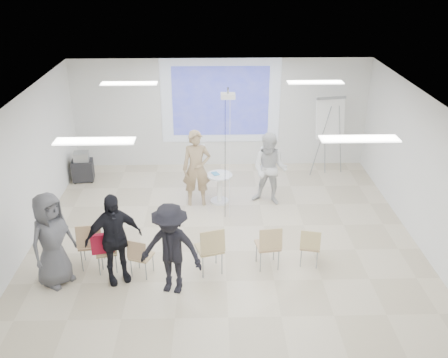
{
  "coord_description": "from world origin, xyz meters",
  "views": [
    {
      "loc": [
        -0.23,
        -8.56,
        5.6
      ],
      "look_at": [
        0.0,
        0.8,
        1.25
      ],
      "focal_mm": 40.0,
      "sensor_mm": 36.0,
      "label": 1
    }
  ],
  "objects_px": {
    "chair_right_far": "(310,244)",
    "audience_left": "(113,233)",
    "av_cart": "(83,168)",
    "player_left": "(196,164)",
    "chair_center": "(211,247)",
    "player_right": "(270,166)",
    "laptop": "(142,254)",
    "chair_left_inner": "(140,255)",
    "chair_left_mid": "(106,250)",
    "chair_right_inner": "(269,244)",
    "audience_outer": "(51,234)",
    "flipchart_easel": "(330,118)",
    "chair_far_left": "(90,241)",
    "audience_mid": "(171,243)",
    "pedestal_table": "(220,186)"
  },
  "relations": [
    {
      "from": "chair_right_far",
      "to": "audience_left",
      "type": "height_order",
      "value": "audience_left"
    },
    {
      "from": "av_cart",
      "to": "player_left",
      "type": "bearing_deg",
      "value": -31.52
    },
    {
      "from": "chair_center",
      "to": "audience_left",
      "type": "xyz_separation_m",
      "value": [
        -1.73,
        -0.16,
        0.43
      ]
    },
    {
      "from": "player_right",
      "to": "laptop",
      "type": "relative_size",
      "value": 6.66
    },
    {
      "from": "chair_left_inner",
      "to": "av_cart",
      "type": "xyz_separation_m",
      "value": [
        -2.05,
        4.28,
        -0.1
      ]
    },
    {
      "from": "chair_left_mid",
      "to": "laptop",
      "type": "xyz_separation_m",
      "value": [
        0.67,
        -0.07,
        -0.06
      ]
    },
    {
      "from": "player_left",
      "to": "laptop",
      "type": "relative_size",
      "value": 7.14
    },
    {
      "from": "laptop",
      "to": "chair_right_inner",
      "type": "bearing_deg",
      "value": -157.63
    },
    {
      "from": "chair_left_inner",
      "to": "chair_center",
      "type": "bearing_deg",
      "value": 22.56
    },
    {
      "from": "audience_outer",
      "to": "av_cart",
      "type": "height_order",
      "value": "audience_outer"
    },
    {
      "from": "player_right",
      "to": "chair_right_inner",
      "type": "height_order",
      "value": "player_right"
    },
    {
      "from": "laptop",
      "to": "av_cart",
      "type": "height_order",
      "value": "av_cart"
    },
    {
      "from": "audience_left",
      "to": "flipchart_easel",
      "type": "distance_m",
      "value": 6.74
    },
    {
      "from": "chair_far_left",
      "to": "chair_right_inner",
      "type": "relative_size",
      "value": 1.07
    },
    {
      "from": "chair_left_inner",
      "to": "chair_right_far",
      "type": "height_order",
      "value": "chair_right_far"
    },
    {
      "from": "chair_right_far",
      "to": "player_left",
      "type": "bearing_deg",
      "value": 142.83
    },
    {
      "from": "laptop",
      "to": "av_cart",
      "type": "relative_size",
      "value": 0.36
    },
    {
      "from": "chair_left_mid",
      "to": "chair_right_inner",
      "type": "bearing_deg",
      "value": -12.7
    },
    {
      "from": "chair_center",
      "to": "chair_right_inner",
      "type": "xyz_separation_m",
      "value": [
        1.1,
        0.13,
        -0.04
      ]
    },
    {
      "from": "player_right",
      "to": "audience_mid",
      "type": "distance_m",
      "value": 3.94
    },
    {
      "from": "pedestal_table",
      "to": "chair_right_inner",
      "type": "xyz_separation_m",
      "value": [
        0.88,
        -2.77,
        0.13
      ]
    },
    {
      "from": "chair_far_left",
      "to": "chair_left_inner",
      "type": "bearing_deg",
      "value": -24.25
    },
    {
      "from": "chair_far_left",
      "to": "flipchart_easel",
      "type": "distance_m",
      "value": 6.93
    },
    {
      "from": "pedestal_table",
      "to": "chair_center",
      "type": "relative_size",
      "value": 0.81
    },
    {
      "from": "chair_far_left",
      "to": "chair_left_mid",
      "type": "height_order",
      "value": "chair_far_left"
    },
    {
      "from": "chair_right_inner",
      "to": "chair_left_inner",
      "type": "bearing_deg",
      "value": 176.69
    },
    {
      "from": "chair_left_mid",
      "to": "chair_right_far",
      "type": "distance_m",
      "value": 3.85
    },
    {
      "from": "av_cart",
      "to": "audience_mid",
      "type": "bearing_deg",
      "value": -67.61
    },
    {
      "from": "chair_far_left",
      "to": "audience_left",
      "type": "distance_m",
      "value": 0.79
    },
    {
      "from": "chair_left_inner",
      "to": "audience_left",
      "type": "distance_m",
      "value": 0.69
    },
    {
      "from": "chair_left_inner",
      "to": "laptop",
      "type": "distance_m",
      "value": 0.1
    },
    {
      "from": "audience_outer",
      "to": "chair_center",
      "type": "bearing_deg",
      "value": -51.79
    },
    {
      "from": "pedestal_table",
      "to": "av_cart",
      "type": "height_order",
      "value": "av_cart"
    },
    {
      "from": "chair_far_left",
      "to": "audience_outer",
      "type": "height_order",
      "value": "audience_outer"
    },
    {
      "from": "audience_left",
      "to": "av_cart",
      "type": "relative_size",
      "value": 2.51
    },
    {
      "from": "laptop",
      "to": "flipchart_easel",
      "type": "xyz_separation_m",
      "value": [
        4.41,
        4.47,
        1.15
      ]
    },
    {
      "from": "pedestal_table",
      "to": "player_right",
      "type": "height_order",
      "value": "player_right"
    },
    {
      "from": "chair_center",
      "to": "chair_left_mid",
      "type": "bearing_deg",
      "value": 160.19
    },
    {
      "from": "flipchart_easel",
      "to": "pedestal_table",
      "type": "bearing_deg",
      "value": -162.27
    },
    {
      "from": "laptop",
      "to": "audience_left",
      "type": "height_order",
      "value": "audience_left"
    },
    {
      "from": "pedestal_table",
      "to": "flipchart_easel",
      "type": "distance_m",
      "value": 3.51
    },
    {
      "from": "player_left",
      "to": "audience_left",
      "type": "relative_size",
      "value": 1.03
    },
    {
      "from": "chair_left_mid",
      "to": "av_cart",
      "type": "xyz_separation_m",
      "value": [
        -1.4,
        4.12,
        -0.12
      ]
    },
    {
      "from": "chair_center",
      "to": "chair_right_inner",
      "type": "relative_size",
      "value": 1.07
    },
    {
      "from": "chair_center",
      "to": "pedestal_table",
      "type": "bearing_deg",
      "value": 68.76
    },
    {
      "from": "pedestal_table",
      "to": "chair_left_inner",
      "type": "relative_size",
      "value": 1.0
    },
    {
      "from": "chair_left_mid",
      "to": "audience_outer",
      "type": "height_order",
      "value": "audience_outer"
    },
    {
      "from": "flipchart_easel",
      "to": "laptop",
      "type": "bearing_deg",
      "value": -145.54
    },
    {
      "from": "chair_right_far",
      "to": "av_cart",
      "type": "relative_size",
      "value": 1.01
    },
    {
      "from": "chair_center",
      "to": "chair_right_far",
      "type": "relative_size",
      "value": 1.21
    }
  ]
}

